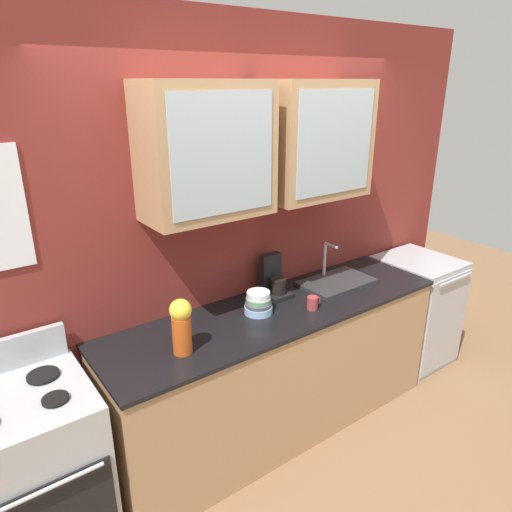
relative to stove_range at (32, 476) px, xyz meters
The scene contains 10 objects.
ground_plane 1.66m from the stove_range, ahead, with size 10.00×10.00×0.00m, color brown.
back_wall_unit 1.93m from the stove_range, 11.66° to the left, with size 4.18×0.46×2.74m.
counter 1.59m from the stove_range, ahead, with size 2.43×0.68×0.94m.
stove_range is the anchor object (origin of this frame).
sink_faucet 2.23m from the stove_range, ahead, with size 0.54×0.33×0.29m.
bowl_stack 1.54m from the stove_range, ahead, with size 0.18×0.18×0.15m.
vase 1.05m from the stove_range, ahead, with size 0.12×0.12×0.32m.
cup_near_sink 1.84m from the stove_range, ahead, with size 0.11×0.07×0.09m.
dishwasher 3.11m from the stove_range, ahead, with size 0.56×0.66×0.94m.
coffee_maker 1.80m from the stove_range, ahead, with size 0.17×0.20×0.29m.
Camera 1 is at (-1.76, -2.13, 2.35)m, focal length 32.82 mm.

